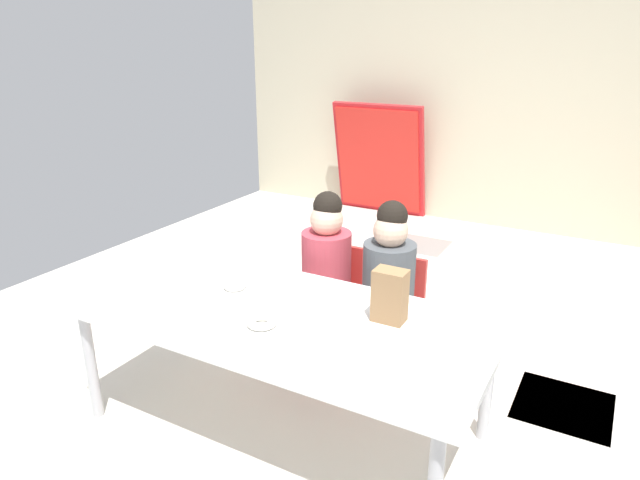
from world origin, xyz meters
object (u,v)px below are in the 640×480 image
donut_powdered_on_plate (262,322)px  donut_powdered_loose (235,286)px  craft_table (282,322)px  seated_child_near_camera (327,260)px  paper_bag_brown (390,296)px  folded_activity_table (379,160)px  paper_plate_near_edge (262,326)px  seated_child_middle_seat (390,273)px

donut_powdered_on_plate → donut_powdered_loose: 0.40m
craft_table → donut_powdered_on_plate: donut_powdered_on_plate is taller
seated_child_near_camera → paper_bag_brown: bearing=-41.9°
folded_activity_table → paper_bag_brown: size_ratio=4.94×
paper_plate_near_edge → donut_powdered_on_plate: donut_powdered_on_plate is taller
paper_bag_brown → donut_powdered_loose: 0.74m
seated_child_middle_seat → donut_powdered_loose: size_ratio=8.89×
craft_table → folded_activity_table: 3.39m
craft_table → folded_activity_table: size_ratio=1.62×
seated_child_middle_seat → donut_powdered_on_plate: bearing=-105.2°
seated_child_middle_seat → folded_activity_table: 2.86m
folded_activity_table → craft_table: bearing=-73.4°
donut_powdered_on_plate → craft_table: bearing=91.2°
paper_plate_near_edge → folded_activity_table: bearing=105.9°
seated_child_middle_seat → paper_bag_brown: (0.20, -0.49, 0.13)m
paper_plate_near_edge → craft_table: bearing=91.2°
folded_activity_table → donut_powdered_on_plate: (0.97, -3.40, 0.06)m
folded_activity_table → donut_powdered_loose: bearing=-78.4°
folded_activity_table → donut_powdered_on_plate: folded_activity_table is taller
seated_child_near_camera → folded_activity_table: folded_activity_table is taller
paper_bag_brown → donut_powdered_loose: bearing=-175.8°
seated_child_middle_seat → donut_powdered_on_plate: size_ratio=7.48×
seated_child_near_camera → seated_child_middle_seat: bearing=0.0°
donut_powdered_on_plate → donut_powdered_loose: donut_powdered_on_plate is taller
seated_child_middle_seat → paper_plate_near_edge: seated_child_middle_seat is taller
folded_activity_table → donut_powdered_loose: (0.65, -3.15, 0.05)m
donut_powdered_on_plate → seated_child_near_camera: bearing=99.6°
folded_activity_table → paper_bag_brown: folded_activity_table is taller
seated_child_near_camera → craft_table: bearing=-78.4°
seated_child_middle_seat → folded_activity_table: bearing=114.5°
paper_plate_near_edge → donut_powdered_loose: bearing=142.4°
folded_activity_table → paper_plate_near_edge: 3.53m
paper_bag_brown → donut_powdered_on_plate: paper_bag_brown is taller
seated_child_near_camera → seated_child_middle_seat: (0.35, 0.00, 0.00)m
craft_table → folded_activity_table: bearing=106.6°
craft_table → donut_powdered_loose: bearing=163.2°
paper_bag_brown → donut_powdered_on_plate: 0.52m
seated_child_near_camera → folded_activity_table: size_ratio=0.84×
seated_child_near_camera → paper_bag_brown: size_ratio=4.17×
seated_child_middle_seat → folded_activity_table: (-1.19, 2.60, -0.02)m
seated_child_middle_seat → donut_powdered_loose: 0.77m
folded_activity_table → paper_plate_near_edge: (0.97, -3.40, 0.04)m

